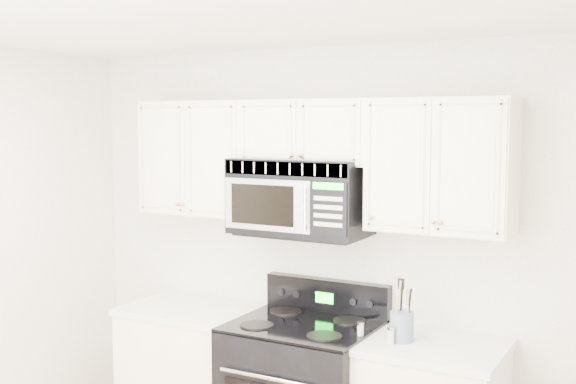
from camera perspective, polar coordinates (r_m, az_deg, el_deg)
The scene contains 7 objects.
room at distance 3.20m, azimuth -11.53°, elevation -9.74°, with size 3.51×3.51×2.61m.
base_cabinet_left at distance 5.01m, azimuth -7.48°, elevation -14.41°, with size 0.86×0.65×0.92m.
upper_cabinets at distance 4.41m, azimuth 1.80°, elevation 2.94°, with size 2.44×0.37×0.75m.
microwave at distance 4.41m, azimuth 0.96°, elevation -0.35°, with size 0.84×0.47×0.46m.
utensil_crock at distance 4.12m, azimuth 8.98°, elevation -10.37°, with size 0.13×0.13×0.35m.
shaker_salt at distance 4.16m, azimuth 5.75°, elevation -10.81°, with size 0.04×0.04×0.09m.
shaker_pepper at distance 4.07m, azimuth 8.12°, elevation -11.17°, with size 0.04×0.04×0.10m.
Camera 1 is at (2.02, -2.34, 2.15)m, focal length 45.00 mm.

